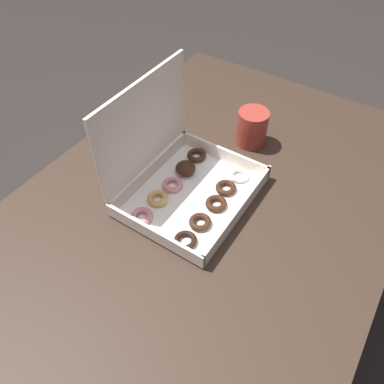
# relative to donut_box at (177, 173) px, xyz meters

# --- Properties ---
(ground_plane) EXTENTS (8.00, 8.00, 0.00)m
(ground_plane) POSITION_rel_donut_box_xyz_m (0.00, -0.08, -0.83)
(ground_plane) COLOR #2D2826
(dining_table) EXTENTS (1.29, 0.87, 0.77)m
(dining_table) POSITION_rel_donut_box_xyz_m (0.00, -0.08, -0.16)
(dining_table) COLOR #38281E
(dining_table) RESTS_ON ground_plane
(donut_box) EXTENTS (0.33, 0.28, 0.29)m
(donut_box) POSITION_rel_donut_box_xyz_m (0.00, 0.00, 0.00)
(donut_box) COLOR white
(donut_box) RESTS_ON dining_table
(coffee_mug) EXTENTS (0.09, 0.09, 0.10)m
(coffee_mug) POSITION_rel_donut_box_xyz_m (0.28, -0.07, -0.01)
(coffee_mug) COLOR #A3382D
(coffee_mug) RESTS_ON dining_table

